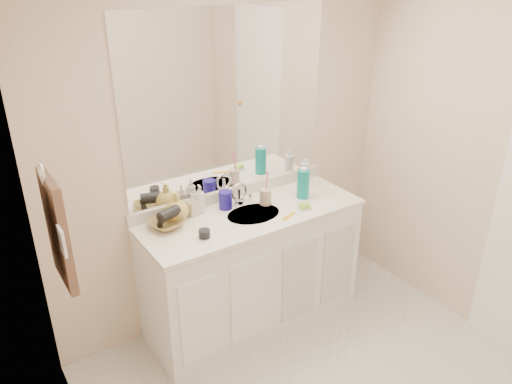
% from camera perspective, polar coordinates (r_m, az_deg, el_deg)
% --- Properties ---
extents(wall_back, '(2.60, 0.02, 2.40)m').
position_cam_1_polar(wall_back, '(3.39, -3.05, 4.24)').
color(wall_back, beige).
rests_on(wall_back, floor).
extents(wall_left, '(0.02, 2.60, 2.40)m').
position_cam_1_polar(wall_left, '(1.90, -17.26, -15.70)').
color(wall_left, beige).
rests_on(wall_left, floor).
extents(vanity_cabinet, '(1.50, 0.55, 0.85)m').
position_cam_1_polar(vanity_cabinet, '(3.54, -0.45, -8.91)').
color(vanity_cabinet, white).
rests_on(vanity_cabinet, floor).
extents(countertop, '(1.52, 0.57, 0.03)m').
position_cam_1_polar(countertop, '(3.32, -0.48, -2.59)').
color(countertop, white).
rests_on(countertop, vanity_cabinet).
extents(backsplash, '(1.52, 0.03, 0.08)m').
position_cam_1_polar(backsplash, '(3.49, -2.82, -0.14)').
color(backsplash, silver).
rests_on(backsplash, countertop).
extents(sink_basin, '(0.37, 0.37, 0.02)m').
position_cam_1_polar(sink_basin, '(3.30, -0.29, -2.68)').
color(sink_basin, beige).
rests_on(sink_basin, countertop).
extents(faucet, '(0.02, 0.02, 0.11)m').
position_cam_1_polar(faucet, '(3.40, -1.96, -0.51)').
color(faucet, silver).
rests_on(faucet, countertop).
extents(mirror, '(1.48, 0.01, 1.20)m').
position_cam_1_polar(mirror, '(3.28, -3.14, 10.10)').
color(mirror, white).
rests_on(mirror, wall_back).
extents(blue_mug, '(0.11, 0.11, 0.12)m').
position_cam_1_polar(blue_mug, '(3.34, -3.51, -0.91)').
color(blue_mug, navy).
rests_on(blue_mug, countertop).
extents(tan_cup, '(0.10, 0.10, 0.11)m').
position_cam_1_polar(tan_cup, '(3.40, 1.10, -0.53)').
color(tan_cup, '#C9B08E').
rests_on(tan_cup, countertop).
extents(toothbrush, '(0.02, 0.04, 0.19)m').
position_cam_1_polar(toothbrush, '(3.37, 1.25, 0.97)').
color(toothbrush, '#F54091').
rests_on(toothbrush, tan_cup).
extents(mouthwash_bottle, '(0.09, 0.09, 0.20)m').
position_cam_1_polar(mouthwash_bottle, '(3.49, 5.42, 0.93)').
color(mouthwash_bottle, '#0B857E').
rests_on(mouthwash_bottle, countertop).
extents(clear_pump_bottle, '(0.07, 0.07, 0.17)m').
position_cam_1_polar(clear_pump_bottle, '(3.70, 5.61, 2.07)').
color(clear_pump_bottle, silver).
rests_on(clear_pump_bottle, countertop).
extents(soap_dish, '(0.10, 0.08, 0.01)m').
position_cam_1_polar(soap_dish, '(3.37, 5.54, -1.87)').
color(soap_dish, silver).
rests_on(soap_dish, countertop).
extents(green_soap, '(0.08, 0.07, 0.03)m').
position_cam_1_polar(green_soap, '(3.36, 5.55, -1.58)').
color(green_soap, '#95DD35').
rests_on(green_soap, soap_dish).
extents(orange_comb, '(0.13, 0.07, 0.01)m').
position_cam_1_polar(orange_comb, '(3.26, 3.74, -2.79)').
color(orange_comb, '#FBA51A').
rests_on(orange_comb, countertop).
extents(dark_jar, '(0.07, 0.07, 0.05)m').
position_cam_1_polar(dark_jar, '(3.03, -5.93, -4.75)').
color(dark_jar, black).
rests_on(dark_jar, countertop).
extents(soap_bottle_white, '(0.08, 0.08, 0.19)m').
position_cam_1_polar(soap_bottle_white, '(3.30, -6.44, -0.76)').
color(soap_bottle_white, silver).
rests_on(soap_bottle_white, countertop).
extents(soap_bottle_cream, '(0.09, 0.09, 0.16)m').
position_cam_1_polar(soap_bottle_cream, '(3.27, -7.31, -1.41)').
color(soap_bottle_cream, beige).
rests_on(soap_bottle_cream, countertop).
extents(soap_bottle_yellow, '(0.18, 0.18, 0.19)m').
position_cam_1_polar(soap_bottle_yellow, '(3.22, -9.02, -1.64)').
color(soap_bottle_yellow, gold).
rests_on(soap_bottle_yellow, countertop).
extents(wicker_basket, '(0.26, 0.26, 0.05)m').
position_cam_1_polar(wicker_basket, '(3.17, -10.18, -3.58)').
color(wicker_basket, olive).
rests_on(wicker_basket, countertop).
extents(hair_dryer, '(0.16, 0.11, 0.07)m').
position_cam_1_polar(hair_dryer, '(3.15, -9.94, -2.46)').
color(hair_dryer, black).
rests_on(hair_dryer, wicker_basket).
extents(towel_ring, '(0.01, 0.11, 0.11)m').
position_cam_1_polar(towel_ring, '(2.39, -23.32, 2.01)').
color(towel_ring, silver).
rests_on(towel_ring, wall_left).
extents(hand_towel, '(0.04, 0.32, 0.55)m').
position_cam_1_polar(hand_towel, '(2.52, -21.73, -4.17)').
color(hand_towel, '#4B3428').
rests_on(hand_towel, towel_ring).
extents(switch_plate, '(0.01, 0.08, 0.13)m').
position_cam_1_polar(switch_plate, '(2.32, -21.28, -5.29)').
color(switch_plate, white).
rests_on(switch_plate, wall_left).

